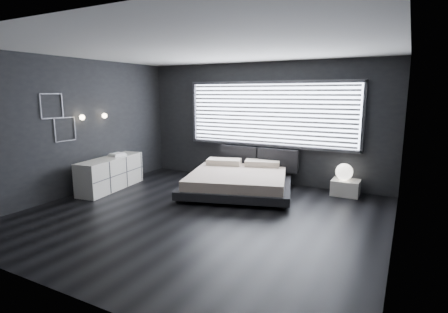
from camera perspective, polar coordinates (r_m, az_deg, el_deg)
The scene contains 12 objects.
room at distance 5.86m, azimuth -3.91°, elevation 3.50°, with size 6.04×6.00×2.80m.
window at distance 8.17m, azimuth 7.39°, elevation 6.85°, with size 4.14×0.09×1.52m.
headboard at distance 8.33m, azimuth 5.55°, elevation -0.26°, with size 1.96×0.16×0.52m.
sconce_near at distance 7.78m, azimuth -22.17°, elevation 5.93°, with size 0.18×0.11×0.11m.
sconce_far at distance 8.18m, azimuth -18.94°, elevation 6.31°, with size 0.18×0.11×0.11m.
wall_art_upper at distance 7.48m, azimuth -26.29°, elevation 7.40°, with size 0.01×0.48×0.48m.
wall_art_lower at distance 7.65m, azimuth -24.50°, elevation 4.05°, with size 0.01×0.48×0.48m.
bed at distance 7.46m, azimuth 2.32°, elevation -3.87°, with size 2.72×2.65×0.57m.
nightstand at distance 7.70m, azimuth 19.22°, elevation -4.81°, with size 0.55×0.46×0.32m, color white.
orb_lamp at distance 7.62m, azimuth 19.03°, elevation -2.38°, with size 0.35×0.35×0.35m, color white.
dresser at distance 8.09m, azimuth -17.97°, elevation -2.63°, with size 0.74×1.80×0.70m.
book_stack at distance 8.18m, azimuth -17.02°, elevation 0.29°, with size 0.28×0.35×0.07m.
Camera 1 is at (3.07, -4.94, 2.10)m, focal length 28.00 mm.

